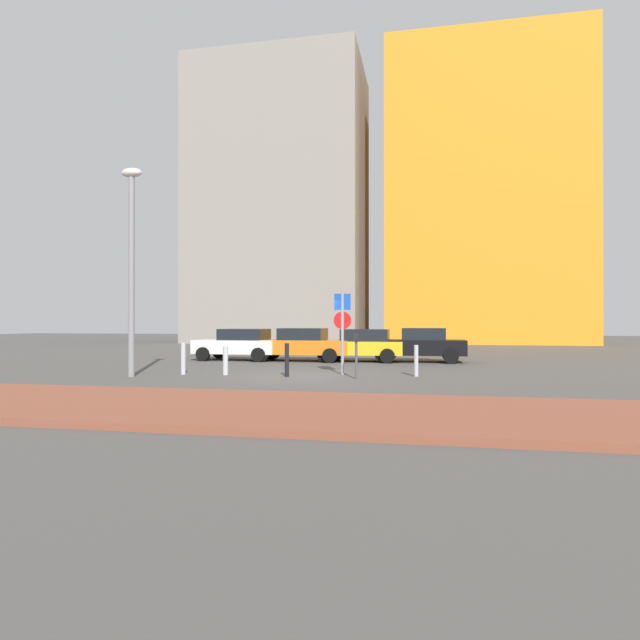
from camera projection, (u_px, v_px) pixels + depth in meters
The scene contains 15 objects.
ground_plane at pixel (298, 376), 17.43m from camera, with size 120.00×120.00×0.00m, color #4C4947.
sidewalk_brick at pixel (214, 407), 10.52m from camera, with size 40.00×4.37×0.14m, color brown.
parked_car_white at pixel (240, 344), 24.74m from camera, with size 3.97×2.12×1.47m.
parked_car_orange at pixel (301, 344), 24.23m from camera, with size 4.61×2.08×1.50m.
parked_car_yellow at pixel (360, 345), 23.92m from camera, with size 4.06×2.02×1.46m.
parked_car_black at pixel (418, 345), 23.60m from camera, with size 4.30×1.95×1.52m.
parking_sign_post at pixel (342, 323), 17.86m from camera, with size 0.59×0.17×2.76m.
parking_meter at pixel (356, 349), 16.47m from camera, with size 0.18×0.14×1.44m.
street_lamp at pixel (132, 253), 17.19m from camera, with size 0.70×0.36×6.79m.
traffic_bollard_near at pixel (225, 361), 17.76m from camera, with size 0.18×0.18×0.95m, color #B7B7BC.
traffic_bollard_mid at pixel (183, 358), 17.90m from camera, with size 0.16×0.16×1.08m, color #B7B7BC.
traffic_bollard_far at pixel (287, 360), 17.15m from camera, with size 0.14×0.14×1.09m, color black.
traffic_bollard_edge at pixel (416, 361), 17.25m from camera, with size 0.14×0.14×1.02m, color #B7B7BC.
building_colorful_midrise at pixel (481, 202), 47.88m from camera, with size 16.47×13.02×25.49m, color orange.
building_under_construction at pixel (281, 206), 48.24m from camera, with size 15.05×10.32×24.82m, color gray.
Camera 1 is at (4.14, -16.95, 1.75)m, focal length 29.70 mm.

